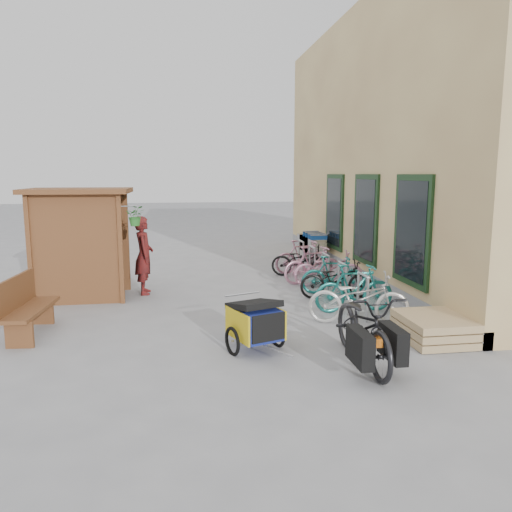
{
  "coord_description": "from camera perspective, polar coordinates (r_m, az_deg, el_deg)",
  "views": [
    {
      "loc": [
        -1.08,
        -8.72,
        2.7
      ],
      "look_at": [
        0.5,
        1.5,
        1.0
      ],
      "focal_mm": 35.0,
      "sensor_mm": 36.0,
      "label": 1
    }
  ],
  "objects": [
    {
      "name": "bike_1",
      "position": [
        10.02,
        11.16,
        -3.63
      ],
      "size": [
        1.61,
        0.48,
        0.97
      ],
      "primitive_type": "imported",
      "rotation": [
        0.0,
        0.0,
        1.59
      ],
      "color": "#1E7973",
      "rests_on": "ground"
    },
    {
      "name": "bike_0",
      "position": [
        9.26,
        11.64,
        -4.76
      ],
      "size": [
        1.91,
        1.08,
        0.95
      ],
      "primitive_type": "imported",
      "rotation": [
        0.0,
        0.0,
        1.31
      ],
      "color": "beige",
      "rests_on": "ground"
    },
    {
      "name": "pallet_stack",
      "position": [
        8.74,
        19.66,
        -7.77
      ],
      "size": [
        1.0,
        1.2,
        0.4
      ],
      "color": "tan",
      "rests_on": "ground"
    },
    {
      "name": "bike_7",
      "position": [
        13.68,
        5.34,
        -0.09
      ],
      "size": [
        1.59,
        0.58,
        0.93
      ],
      "primitive_type": "imported",
      "rotation": [
        0.0,
        0.0,
        1.66
      ],
      "color": "pink",
      "rests_on": "ground"
    },
    {
      "name": "bike_3",
      "position": [
        11.45,
        8.88,
        -2.16
      ],
      "size": [
        1.51,
        0.65,
        0.88
      ],
      "primitive_type": "imported",
      "rotation": [
        0.0,
        0.0,
        1.41
      ],
      "color": "#1E7973",
      "rests_on": "ground"
    },
    {
      "name": "bench",
      "position": [
        9.26,
        -24.93,
        -5.16
      ],
      "size": [
        0.62,
        1.65,
        1.02
      ],
      "rotation": [
        0.0,
        0.0,
        -0.09
      ],
      "color": "brown",
      "rests_on": "ground"
    },
    {
      "name": "child_trailer",
      "position": [
        7.73,
        -0.07,
        -7.44
      ],
      "size": [
        0.95,
        1.46,
        0.85
      ],
      "rotation": [
        0.0,
        0.0,
        0.35
      ],
      "color": "navy",
      "rests_on": "ground"
    },
    {
      "name": "bike_2",
      "position": [
        11.07,
        9.18,
        -2.65
      ],
      "size": [
        1.64,
        0.67,
        0.84
      ],
      "primitive_type": "imported",
      "rotation": [
        0.0,
        0.0,
        1.5
      ],
      "color": "black",
      "rests_on": "ground"
    },
    {
      "name": "shopping_carts",
      "position": [
        15.72,
        6.33,
        1.41
      ],
      "size": [
        0.52,
        1.77,
        0.94
      ],
      "color": "silver",
      "rests_on": "ground"
    },
    {
      "name": "bike_rack",
      "position": [
        11.83,
        7.98,
        -1.4
      ],
      "size": [
        0.05,
        5.35,
        0.86
      ],
      "color": "#A5A8AD",
      "rests_on": "ground"
    },
    {
      "name": "bike_5",
      "position": [
        12.49,
        6.53,
        -1.0
      ],
      "size": [
        1.62,
        0.75,
        0.94
      ],
      "primitive_type": "imported",
      "rotation": [
        0.0,
        0.0,
        1.77
      ],
      "color": "pink",
      "rests_on": "ground"
    },
    {
      "name": "bike_4",
      "position": [
        12.22,
        8.28,
        -1.44
      ],
      "size": [
        1.73,
        0.83,
        0.87
      ],
      "primitive_type": "imported",
      "rotation": [
        0.0,
        0.0,
        1.42
      ],
      "color": "pink",
      "rests_on": "ground"
    },
    {
      "name": "building",
      "position": [
        15.25,
        21.45,
        11.69
      ],
      "size": [
        6.07,
        13.0,
        7.0
      ],
      "color": "#E3CB83",
      "rests_on": "ground"
    },
    {
      "name": "kiosk",
      "position": [
        11.46,
        -19.82,
        3.03
      ],
      "size": [
        2.49,
        1.65,
        2.4
      ],
      "color": "brown",
      "rests_on": "ground"
    },
    {
      "name": "person_kiosk",
      "position": [
        11.56,
        -12.7,
        0.08
      ],
      "size": [
        0.47,
        0.67,
        1.77
      ],
      "primitive_type": "imported",
      "rotation": [
        0.0,
        0.0,
        1.64
      ],
      "color": "maroon",
      "rests_on": "ground"
    },
    {
      "name": "bike_6",
      "position": [
        13.32,
        5.26,
        -0.53
      ],
      "size": [
        1.72,
        1.06,
        0.85
      ],
      "primitive_type": "imported",
      "rotation": [
        0.0,
        0.0,
        1.24
      ],
      "color": "black",
      "rests_on": "ground"
    },
    {
      "name": "cargo_bike",
      "position": [
        7.33,
        12.25,
        -8.01
      ],
      "size": [
        0.74,
        2.09,
        1.1
      ],
      "rotation": [
        0.0,
        0.0,
        -0.0
      ],
      "color": "black",
      "rests_on": "ground"
    },
    {
      "name": "ground",
      "position": [
        9.19,
        -1.66,
        -7.75
      ],
      "size": [
        80.0,
        80.0,
        0.0
      ],
      "primitive_type": "plane",
      "color": "gray"
    }
  ]
}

